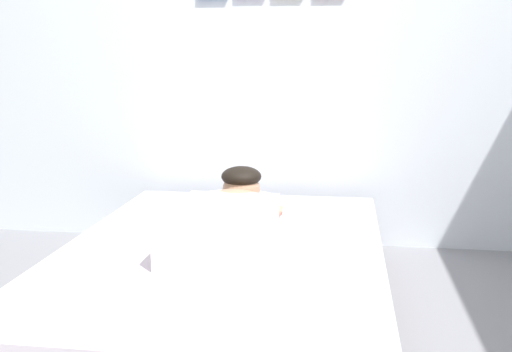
{
  "coord_description": "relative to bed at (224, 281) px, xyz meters",
  "views": [
    {
      "loc": [
        0.44,
        -2.02,
        1.14
      ],
      "look_at": [
        0.03,
        0.79,
        0.58
      ],
      "focal_mm": 42.85,
      "sensor_mm": 36.0,
      "label": 1
    }
  ],
  "objects": [
    {
      "name": "back_wall",
      "position": [
        0.07,
        1.19,
        1.09
      ],
      "size": [
        4.22,
        0.12,
        2.5
      ],
      "color": "silver",
      "rests_on": "ground"
    },
    {
      "name": "person_lying",
      "position": [
        0.01,
        0.08,
        0.27
      ],
      "size": [
        0.43,
        0.92,
        0.27
      ],
      "color": "silver",
      "rests_on": "bed"
    },
    {
      "name": "pillow",
      "position": [
        -0.04,
        0.59,
        0.22
      ],
      "size": [
        0.52,
        0.32,
        0.11
      ],
      "primitive_type": "ellipsoid",
      "color": "silver",
      "rests_on": "bed"
    },
    {
      "name": "cell_phone",
      "position": [
        -0.25,
        -0.04,
        0.17
      ],
      "size": [
        0.07,
        0.14,
        0.01
      ],
      "primitive_type": "cube",
      "color": "black",
      "rests_on": "bed"
    },
    {
      "name": "coffee_cup",
      "position": [
        0.13,
        0.46,
        0.2
      ],
      "size": [
        0.12,
        0.09,
        0.07
      ],
      "color": "#D84C47",
      "rests_on": "bed"
    },
    {
      "name": "bed",
      "position": [
        0.0,
        0.0,
        0.0
      ],
      "size": [
        1.41,
        2.06,
        0.33
      ],
      "color": "#726051",
      "rests_on": "ground"
    }
  ]
}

